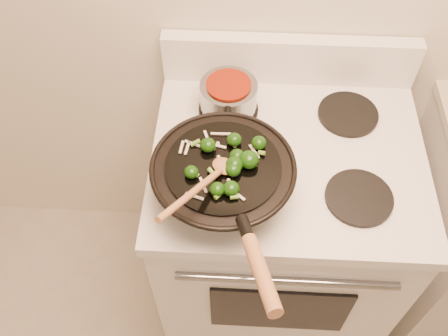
{
  "coord_description": "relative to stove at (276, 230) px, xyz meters",
  "views": [
    {
      "loc": [
        -0.35,
        0.28,
        2.03
      ],
      "look_at": [
        -0.39,
        1.03,
        1.02
      ],
      "focal_mm": 40.0,
      "sensor_mm": 36.0,
      "label": 1
    }
  ],
  "objects": [
    {
      "name": "stove",
      "position": [
        0.0,
        0.0,
        0.0
      ],
      "size": [
        0.78,
        0.67,
        1.08
      ],
      "color": "white",
      "rests_on": "ground"
    },
    {
      "name": "wok",
      "position": [
        -0.18,
        -0.16,
        0.53
      ],
      "size": [
        0.37,
        0.6,
        0.22
      ],
      "color": "black",
      "rests_on": "stove"
    },
    {
      "name": "stirfry",
      "position": [
        -0.16,
        -0.15,
        0.59
      ],
      "size": [
        0.22,
        0.22,
        0.04
      ],
      "color": "#113708",
      "rests_on": "wok"
    },
    {
      "name": "wooden_spoon",
      "position": [
        -0.21,
        -0.23,
        0.61
      ],
      "size": [
        0.17,
        0.27,
        0.12
      ],
      "color": "#9E663E",
      "rests_on": "wok"
    },
    {
      "name": "saucepan",
      "position": [
        -0.18,
        0.15,
        0.51
      ],
      "size": [
        0.17,
        0.27,
        0.1
      ],
      "color": "gray",
      "rests_on": "stove"
    }
  ]
}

